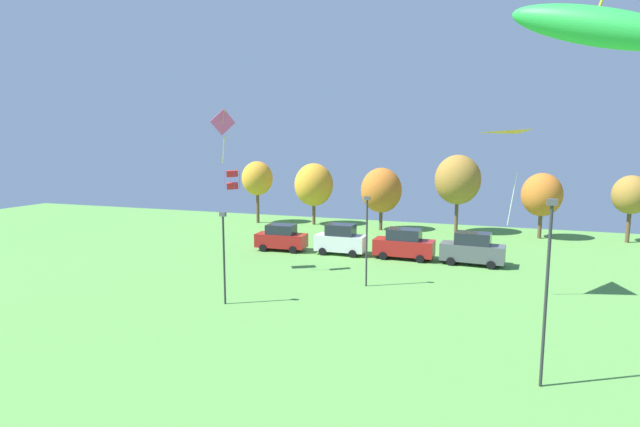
{
  "coord_description": "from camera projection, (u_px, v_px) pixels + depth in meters",
  "views": [
    {
      "loc": [
        5.97,
        1.76,
        9.19
      ],
      "look_at": [
        1.02,
        15.73,
        7.11
      ],
      "focal_mm": 28.0,
      "sensor_mm": 36.0,
      "label": 1
    }
  ],
  "objects": [
    {
      "name": "treeline_tree_1",
      "position": [
        314.0,
        185.0,
        56.45
      ],
      "size": [
        4.39,
        4.39,
        6.98
      ],
      "color": "brown",
      "rests_on": "ground"
    },
    {
      "name": "kite_flying_1",
      "position": [
        532.0,
        151.0,
        27.75
      ],
      "size": [
        3.5,
        3.82,
        4.6
      ],
      "color": "orange"
    },
    {
      "name": "treeline_tree_2",
      "position": [
        381.0,
        190.0,
        52.83
      ],
      "size": [
        4.32,
        4.32,
        6.65
      ],
      "color": "brown",
      "rests_on": "ground"
    },
    {
      "name": "kite_flying_3",
      "position": [
        232.0,
        180.0,
        35.53
      ],
      "size": [
        1.11,
        1.1,
        1.35
      ],
      "color": "red"
    },
    {
      "name": "treeline_tree_0",
      "position": [
        257.0,
        179.0,
        57.6
      ],
      "size": [
        3.58,
        3.58,
        7.16
      ],
      "color": "brown",
      "rests_on": "ground"
    },
    {
      "name": "treeline_tree_3",
      "position": [
        458.0,
        180.0,
        50.97
      ],
      "size": [
        4.62,
        4.62,
        8.06
      ],
      "color": "brown",
      "rests_on": "ground"
    },
    {
      "name": "kite_flying_4",
      "position": [
        596.0,
        26.0,
        12.09
      ],
      "size": [
        4.34,
        2.21,
        2.05
      ],
      "color": "green"
    },
    {
      "name": "treeline_tree_5",
      "position": [
        631.0,
        195.0,
        46.05
      ],
      "size": [
        3.26,
        3.26,
        6.29
      ],
      "color": "brown",
      "rests_on": "ground"
    },
    {
      "name": "parked_car_second_from_left",
      "position": [
        341.0,
        240.0,
        41.55
      ],
      "size": [
        4.18,
        2.01,
        2.55
      ],
      "rotation": [
        0.0,
        0.0,
        -0.0
      ],
      "color": "silver",
      "rests_on": "ground"
    },
    {
      "name": "light_post_1",
      "position": [
        547.0,
        284.0,
        18.49
      ],
      "size": [
        0.36,
        0.2,
        7.21
      ],
      "color": "#2D2D33",
      "rests_on": "ground"
    },
    {
      "name": "light_post_2",
      "position": [
        367.0,
        236.0,
        31.95
      ],
      "size": [
        0.36,
        0.2,
        5.87
      ],
      "color": "#2D2D33",
      "rests_on": "ground"
    },
    {
      "name": "parked_car_leftmost",
      "position": [
        281.0,
        238.0,
        43.03
      ],
      "size": [
        4.45,
        2.18,
        2.28
      ],
      "rotation": [
        0.0,
        0.0,
        0.06
      ],
      "color": "maroon",
      "rests_on": "ground"
    },
    {
      "name": "parked_car_third_from_left",
      "position": [
        404.0,
        244.0,
        39.88
      ],
      "size": [
        4.8,
        2.18,
        2.45
      ],
      "rotation": [
        0.0,
        0.0,
        -0.03
      ],
      "color": "maroon",
      "rests_on": "ground"
    },
    {
      "name": "treeline_tree_4",
      "position": [
        542.0,
        195.0,
        48.14
      ],
      "size": [
        3.8,
        3.8,
        6.38
      ],
      "color": "brown",
      "rests_on": "ground"
    },
    {
      "name": "kite_flying_2",
      "position": [
        223.0,
        124.0,
        33.79
      ],
      "size": [
        1.13,
        1.46,
        3.65
      ],
      "color": "#E54C93"
    },
    {
      "name": "light_post_0",
      "position": [
        224.0,
        252.0,
        28.39
      ],
      "size": [
        0.36,
        0.2,
        5.36
      ],
      "color": "#2D2D33",
      "rests_on": "ground"
    },
    {
      "name": "parked_car_rightmost_in_row",
      "position": [
        472.0,
        249.0,
        37.91
      ],
      "size": [
        4.8,
        2.24,
        2.51
      ],
      "rotation": [
        0.0,
        0.0,
        -0.08
      ],
      "color": "#4C5156",
      "rests_on": "ground"
    }
  ]
}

